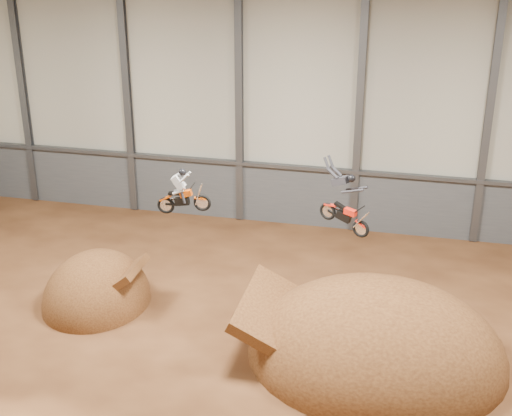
{
  "coord_description": "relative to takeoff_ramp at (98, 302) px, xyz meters",
  "views": [
    {
      "loc": [
        6.44,
        -22.79,
        16.96
      ],
      "look_at": [
        0.16,
        4.0,
        5.45
      ],
      "focal_mm": 50.0,
      "sensor_mm": 36.0,
      "label": 1
    }
  ],
  "objects": [
    {
      "name": "steel_column_3",
      "position": [
        10.78,
        10.97,
        7.0
      ],
      "size": [
        0.4,
        0.36,
        13.9
      ],
      "primitive_type": "cube",
      "color": "#47494F",
      "rests_on": "ground"
    },
    {
      "name": "fmx_rider_b",
      "position": [
        11.15,
        1.02,
        5.93
      ],
      "size": [
        3.81,
        2.35,
        3.42
      ],
      "primitive_type": null,
      "rotation": [
        0.0,
        0.23,
        -0.41
      ],
      "color": "red"
    },
    {
      "name": "floor",
      "position": [
        7.45,
        -3.83,
        0.0
      ],
      "size": [
        40.0,
        40.0,
        0.0
      ],
      "primitive_type": "plane",
      "color": "#432412",
      "rests_on": "ground"
    },
    {
      "name": "steel_column_0",
      "position": [
        -9.22,
        10.97,
        7.0
      ],
      "size": [
        0.4,
        0.36,
        13.9
      ],
      "primitive_type": "cube",
      "color": "#47494F",
      "rests_on": "ground"
    },
    {
      "name": "steel_column_1",
      "position": [
        -2.55,
        10.97,
        7.0
      ],
      "size": [
        0.4,
        0.36,
        13.9
      ],
      "primitive_type": "cube",
      "color": "#47494F",
      "rests_on": "ground"
    },
    {
      "name": "steel_column_4",
      "position": [
        17.45,
        10.97,
        7.0
      ],
      "size": [
        0.4,
        0.36,
        13.9
      ],
      "primitive_type": "cube",
      "color": "#47494F",
      "rests_on": "ground"
    },
    {
      "name": "fmx_rider_a",
      "position": [
        4.74,
        -0.57,
        6.33
      ],
      "size": [
        2.62,
        1.05,
        2.38
      ],
      "primitive_type": null,
      "rotation": [
        0.0,
        -0.14,
        0.07
      ],
      "color": "#D34A06"
    },
    {
      "name": "lower_band_back",
      "position": [
        7.45,
        11.07,
        1.75
      ],
      "size": [
        39.8,
        0.18,
        3.5
      ],
      "primitive_type": "cube",
      "color": "#4B4E52",
      "rests_on": "ground"
    },
    {
      "name": "steel_column_2",
      "position": [
        4.11,
        10.97,
        7.0
      ],
      "size": [
        0.4,
        0.36,
        13.9
      ],
      "primitive_type": "cube",
      "color": "#47494F",
      "rests_on": "ground"
    },
    {
      "name": "landing_ramp",
      "position": [
        13.04,
        -1.52,
        0.0
      ],
      "size": [
        10.56,
        9.34,
        6.09
      ],
      "primitive_type": "ellipsoid",
      "color": "#412310",
      "rests_on": "ground"
    },
    {
      "name": "steel_rail",
      "position": [
        7.45,
        10.92,
        3.55
      ],
      "size": [
        39.8,
        0.35,
        0.2
      ],
      "primitive_type": "cube",
      "color": "#47494F",
      "rests_on": "lower_band_back"
    },
    {
      "name": "takeoff_ramp",
      "position": [
        0.0,
        0.0,
        0.0
      ],
      "size": [
        4.9,
        5.65,
        4.9
      ],
      "primitive_type": "ellipsoid",
      "color": "#412310",
      "rests_on": "ground"
    },
    {
      "name": "back_wall",
      "position": [
        7.45,
        11.17,
        7.0
      ],
      "size": [
        40.0,
        0.1,
        14.0
      ],
      "primitive_type": "cube",
      "color": "#B4B1A0",
      "rests_on": "ground"
    },
    {
      "name": "ceiling",
      "position": [
        7.45,
        -3.83,
        14.0
      ],
      "size": [
        40.0,
        40.0,
        0.0
      ],
      "primitive_type": "plane",
      "color": "black",
      "rests_on": "back_wall"
    }
  ]
}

